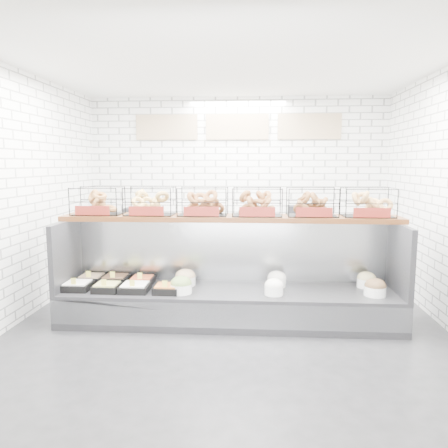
{
  "coord_description": "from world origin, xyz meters",
  "views": [
    {
      "loc": [
        0.29,
        -4.76,
        1.89
      ],
      "look_at": [
        -0.07,
        0.45,
        1.16
      ],
      "focal_mm": 35.0,
      "sensor_mm": 36.0,
      "label": 1
    }
  ],
  "objects": [
    {
      "name": "bagel_shelf",
      "position": [
        -0.0,
        0.52,
        1.39
      ],
      "size": [
        4.1,
        0.5,
        0.4
      ],
      "color": "#43210E",
      "rests_on": "display_case"
    },
    {
      "name": "display_case",
      "position": [
        -0.03,
        0.34,
        0.33
      ],
      "size": [
        4.0,
        0.9,
        1.2
      ],
      "color": "black",
      "rests_on": "ground"
    },
    {
      "name": "ground",
      "position": [
        0.0,
        0.0,
        0.0
      ],
      "size": [
        5.5,
        5.5,
        0.0
      ],
      "primitive_type": "plane",
      "color": "black",
      "rests_on": "ground"
    },
    {
      "name": "room_shell",
      "position": [
        0.0,
        0.6,
        2.06
      ],
      "size": [
        5.02,
        5.51,
        3.01
      ],
      "color": "white",
      "rests_on": "ground"
    },
    {
      "name": "prep_counter",
      "position": [
        -0.01,
        2.43,
        0.47
      ],
      "size": [
        4.0,
        0.6,
        1.2
      ],
      "color": "#93969B",
      "rests_on": "ground"
    }
  ]
}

